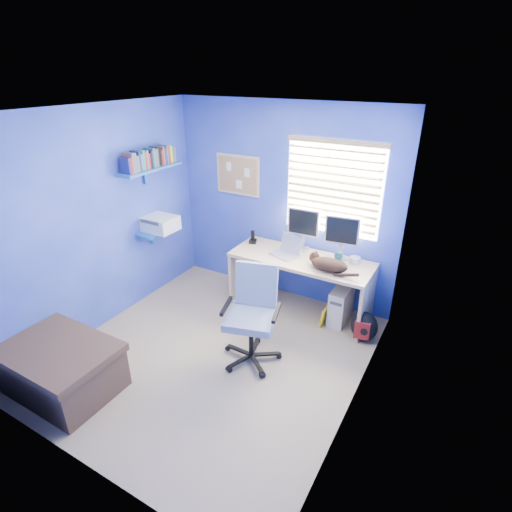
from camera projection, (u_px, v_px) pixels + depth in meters
The scene contains 23 objects.
floor at pixel (215, 354), 4.34m from camera, with size 3.00×3.20×0.00m, color tan.
ceiling at pixel (201, 111), 3.27m from camera, with size 3.00×3.20×0.00m, color white.
wall_back at pixel (283, 204), 5.06m from camera, with size 3.00×0.01×2.50m, color #253AA8.
wall_front at pixel (62, 340), 2.55m from camera, with size 3.00×0.01×2.50m, color #253AA8.
wall_left at pixel (100, 222), 4.47m from camera, with size 0.01×3.20×2.50m, color #253AA8.
wall_right at pixel (364, 289), 3.14m from camera, with size 0.01×3.20×2.50m, color #253AA8.
desk at pixel (300, 285), 4.98m from camera, with size 1.72×0.65×0.74m, color tan.
laptop at pixel (285, 247), 4.84m from camera, with size 0.33×0.26×0.22m, color silver.
monitor_left at pixel (304, 229), 4.93m from camera, with size 0.40×0.12×0.54m, color silver.
monitor_right at pixel (342, 238), 4.69m from camera, with size 0.40×0.12×0.54m, color silver.
phone at pixel (253, 237), 5.20m from camera, with size 0.09×0.11×0.17m, color black.
mug at pixel (338, 259), 4.68m from camera, with size 0.10×0.09×0.10m, color #226D63.
cd_spindle at pixel (355, 260), 4.69m from camera, with size 0.13×0.13×0.07m, color silver.
cat at pixel (329, 265), 4.49m from camera, with size 0.43×0.22×0.15m, color black.
tower_pc at pixel (341, 305), 4.83m from camera, with size 0.19×0.44×0.45m, color beige.
drawer_boxes at pixel (258, 286), 5.41m from camera, with size 0.35×0.28×0.27m, color tan.
yellow_book at pixel (324, 317), 4.78m from camera, with size 0.03×0.17×0.24m, color yellow.
backpack at pixel (364, 326), 4.50m from camera, with size 0.31×0.23×0.36m, color black.
bed_corner at pixel (62, 368), 3.78m from camera, with size 1.01×0.72×0.48m, color brown.
office_chair at pixel (252, 327), 4.15m from camera, with size 0.74×0.74×1.02m.
window_blinds at pixel (333, 189), 4.62m from camera, with size 1.15×0.05×1.10m.
corkboard at pixel (238, 175), 5.21m from camera, with size 0.64×0.02×0.52m.
wall_shelves at pixel (154, 192), 4.92m from camera, with size 0.42×0.90×1.05m.
Camera 1 is at (2.10, -2.79, 2.83)m, focal length 28.00 mm.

